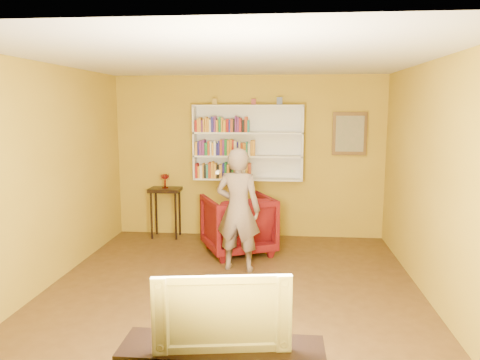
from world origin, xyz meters
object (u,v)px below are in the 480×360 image
Objects in this scene: ruby_lustre at (165,178)px; television at (222,309)px; bookshelf at (248,143)px; armchair at (238,224)px; person at (238,210)px; console_table at (165,197)px.

ruby_lustre is 4.77m from television.
armchair is at bearing -94.95° from bookshelf.
armchair is 0.59× the size of person.
person is (0.08, -0.75, 0.39)m from armchair.
ruby_lustre is 2.04m from person.
bookshelf reaches higher than armchair.
person is (1.38, -1.50, 0.13)m from console_table.
bookshelf is at bearing 6.60° from console_table.
person reaches higher than armchair.
person is 3.01m from television.
ruby_lustre reaches higher than television.
bookshelf is 1.90× the size of television.
bookshelf is 2.15× the size of console_table.
ruby_lustre is 0.14× the size of person.
armchair is 1.03× the size of television.
bookshelf is at bearing -80.56° from person.
console_table is 0.32m from ruby_lustre.
console_table is 2.04m from person.
console_table is 3.50× the size of ruby_lustre.
person is 1.75× the size of television.
armchair is at bearing 85.27° from television.
armchair reaches higher than console_table.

